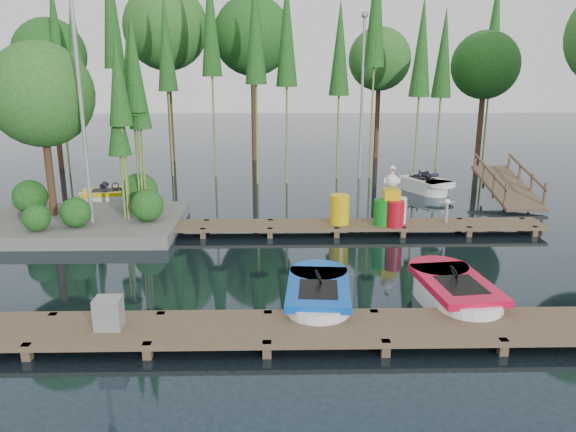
{
  "coord_description": "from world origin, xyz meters",
  "views": [
    {
      "loc": [
        0.19,
        -14.25,
        5.16
      ],
      "look_at": [
        0.5,
        0.5,
        1.1
      ],
      "focal_mm": 35.0,
      "sensor_mm": 36.0,
      "label": 1
    }
  ],
  "objects_px": {
    "boat_blue": "(318,298)",
    "boat_yellow_far": "(113,197)",
    "drum_cluster": "(392,208)",
    "yellow_barrel": "(340,209)",
    "boat_red": "(454,294)",
    "island": "(66,128)",
    "utility_cabinet": "(109,313)"
  },
  "relations": [
    {
      "from": "island",
      "to": "utility_cabinet",
      "type": "xyz_separation_m",
      "value": [
        3.31,
        -7.79,
        -2.58
      ]
    },
    {
      "from": "utility_cabinet",
      "to": "boat_blue",
      "type": "bearing_deg",
      "value": 18.02
    },
    {
      "from": "boat_blue",
      "to": "utility_cabinet",
      "type": "relative_size",
      "value": 4.94
    },
    {
      "from": "yellow_barrel",
      "to": "drum_cluster",
      "type": "xyz_separation_m",
      "value": [
        1.59,
        -0.15,
        0.09
      ]
    },
    {
      "from": "island",
      "to": "utility_cabinet",
      "type": "bearing_deg",
      "value": -66.96
    },
    {
      "from": "boat_red",
      "to": "utility_cabinet",
      "type": "height_order",
      "value": "boat_red"
    },
    {
      "from": "boat_blue",
      "to": "boat_yellow_far",
      "type": "xyz_separation_m",
      "value": [
        -6.99,
        9.49,
        0.0
      ]
    },
    {
      "from": "island",
      "to": "boat_blue",
      "type": "bearing_deg",
      "value": -41.3
    },
    {
      "from": "yellow_barrel",
      "to": "drum_cluster",
      "type": "bearing_deg",
      "value": -5.36
    },
    {
      "from": "yellow_barrel",
      "to": "boat_red",
      "type": "bearing_deg",
      "value": -71.12
    },
    {
      "from": "boat_blue",
      "to": "yellow_barrel",
      "type": "bearing_deg",
      "value": 83.83
    },
    {
      "from": "island",
      "to": "utility_cabinet",
      "type": "height_order",
      "value": "island"
    },
    {
      "from": "boat_yellow_far",
      "to": "drum_cluster",
      "type": "relative_size",
      "value": 1.56
    },
    {
      "from": "boat_blue",
      "to": "boat_red",
      "type": "relative_size",
      "value": 0.96
    },
    {
      "from": "island",
      "to": "boat_red",
      "type": "bearing_deg",
      "value": -31.49
    },
    {
      "from": "boat_yellow_far",
      "to": "yellow_barrel",
      "type": "xyz_separation_m",
      "value": [
        8.07,
        -3.81,
        0.47
      ]
    },
    {
      "from": "island",
      "to": "boat_red",
      "type": "xyz_separation_m",
      "value": [
        10.34,
        -6.33,
        -2.89
      ]
    },
    {
      "from": "boat_yellow_far",
      "to": "yellow_barrel",
      "type": "bearing_deg",
      "value": -18.27
    },
    {
      "from": "island",
      "to": "boat_yellow_far",
      "type": "height_order",
      "value": "island"
    },
    {
      "from": "boat_blue",
      "to": "yellow_barrel",
      "type": "height_order",
      "value": "yellow_barrel"
    },
    {
      "from": "boat_yellow_far",
      "to": "island",
      "type": "bearing_deg",
      "value": -90.07
    },
    {
      "from": "boat_blue",
      "to": "boat_yellow_far",
      "type": "bearing_deg",
      "value": 130.93
    },
    {
      "from": "boat_blue",
      "to": "utility_cabinet",
      "type": "height_order",
      "value": "utility_cabinet"
    },
    {
      "from": "utility_cabinet",
      "to": "yellow_barrel",
      "type": "relative_size",
      "value": 0.66
    },
    {
      "from": "boat_blue",
      "to": "boat_yellow_far",
      "type": "distance_m",
      "value": 11.79
    },
    {
      "from": "boat_red",
      "to": "yellow_barrel",
      "type": "bearing_deg",
      "value": 102.29
    },
    {
      "from": "yellow_barrel",
      "to": "drum_cluster",
      "type": "relative_size",
      "value": 0.49
    },
    {
      "from": "boat_yellow_far",
      "to": "utility_cabinet",
      "type": "bearing_deg",
      "value": -67.78
    },
    {
      "from": "utility_cabinet",
      "to": "drum_cluster",
      "type": "bearing_deg",
      "value": 45.56
    },
    {
      "from": "utility_cabinet",
      "to": "drum_cluster",
      "type": "height_order",
      "value": "drum_cluster"
    },
    {
      "from": "utility_cabinet",
      "to": "yellow_barrel",
      "type": "xyz_separation_m",
      "value": [
        5.13,
        7.0,
        0.15
      ]
    },
    {
      "from": "boat_red",
      "to": "boat_yellow_far",
      "type": "xyz_separation_m",
      "value": [
        -9.96,
        9.35,
        -0.01
      ]
    }
  ]
}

